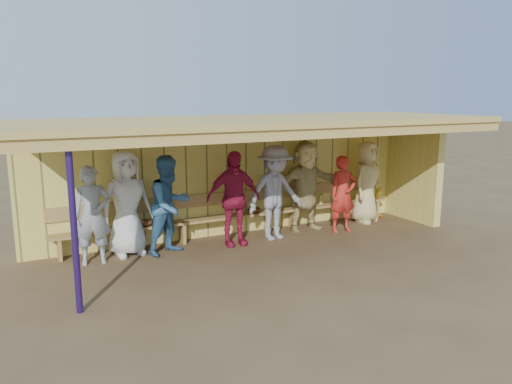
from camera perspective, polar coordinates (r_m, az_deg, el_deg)
ground at (r=9.72m, az=0.94°, el=-6.44°), size 90.00×90.00×0.00m
player_a at (r=9.10m, az=-18.22°, el=-2.56°), size 0.68×0.49×1.74m
player_b at (r=9.40m, az=-14.54°, el=-1.25°), size 1.03×0.74×1.95m
player_c at (r=9.35m, az=-9.83°, el=-1.46°), size 1.10×1.00×1.85m
player_d at (r=9.72m, az=-2.60°, el=-0.75°), size 1.13×0.54×1.87m
player_e at (r=10.13m, az=2.17°, el=-0.08°), size 1.31×0.83×1.93m
player_f at (r=10.87m, az=5.70°, el=0.75°), size 1.83×0.59×1.97m
player_g at (r=10.84m, az=9.91°, el=-0.24°), size 0.65×0.47×1.65m
player_h at (r=11.78m, az=12.49°, el=1.12°), size 1.08×0.92×1.88m
dugout_structure at (r=10.13m, az=1.10°, el=4.10°), size 8.80×3.20×2.50m
bench at (r=10.54m, az=-1.89°, el=-2.07°), size 7.60×0.34×0.93m
dugout_equipment at (r=10.30m, az=-3.24°, el=-2.61°), size 5.87×0.62×0.80m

